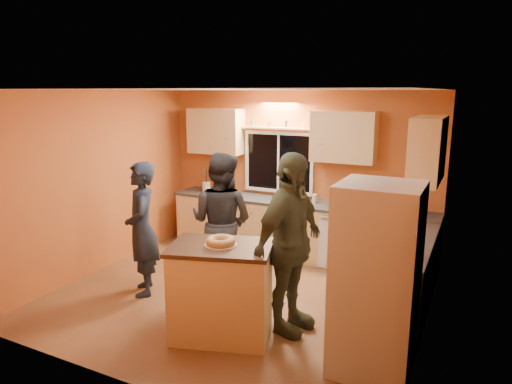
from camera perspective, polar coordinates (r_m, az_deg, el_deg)
The scene contains 14 objects.
ground at distance 6.02m, azimuth -2.38°, elevation -12.93°, with size 4.50×4.50×0.00m, color brown.
room_shell at distance 5.83m, azimuth 0.46°, elevation 2.97°, with size 4.54×4.04×2.61m.
back_counter at distance 7.28m, azimuth 4.15°, elevation -4.56°, with size 4.23×0.62×0.90m.
right_counter at distance 5.71m, azimuth 17.86°, elevation -10.05°, with size 0.62×1.84×0.90m.
refrigerator at distance 4.36m, azimuth 14.76°, elevation -10.62°, with size 0.72×0.70×1.80m, color silver.
island at distance 4.96m, azimuth -4.34°, elevation -12.15°, with size 1.22×1.00×1.02m.
bundt_pastry at distance 4.76m, azimuth -4.45°, elevation -6.15°, with size 0.31×0.31×0.09m, color #B7834B.
person_left at distance 6.01m, azimuth -14.06°, elevation -4.50°, with size 0.63×0.41×1.73m, color black.
person_center at distance 5.99m, azimuth -4.34°, elevation -3.73°, with size 0.89×0.69×1.83m, color black.
person_right at distance 4.89m, azimuth 4.23°, elevation -6.55°, with size 1.16×0.48×1.97m, color #373A25.
mixing_bowl at distance 6.84m, azimuth 12.69°, elevation -1.64°, with size 0.40×0.40×0.10m, color black.
utensil_crock at distance 7.82m, azimuth -6.21°, elevation 0.62°, with size 0.14×0.14×0.17m, color beige.
potted_plant at distance 5.17m, azimuth 16.88°, elevation -5.19°, with size 0.29×0.25×0.32m, color gray.
red_box at distance 6.04m, azimuth 18.36°, elevation -3.99°, with size 0.16×0.12×0.07m, color #AF1B27.
Camera 1 is at (2.64, -4.75, 2.58)m, focal length 32.00 mm.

